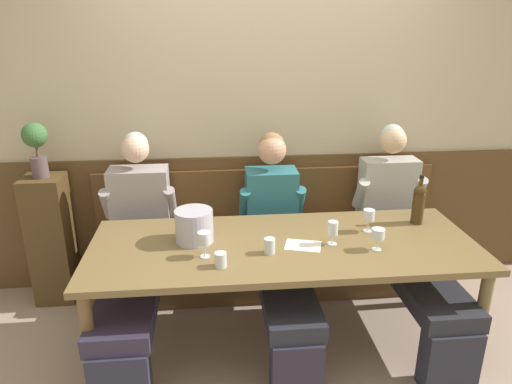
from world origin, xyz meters
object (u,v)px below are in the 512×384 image
object	(u,v)px
person_left_seat	(405,235)
ice_bucket	(194,226)
wine_bottle_green_tall	(419,203)
wine_glass_mid_right	(369,216)
person_right_seat	(278,237)
potted_plant	(36,144)
person_center_right_seat	(135,245)
wall_bench	(269,257)
water_tumbler_center	(270,246)
wine_glass_right_end	(204,239)
wine_glass_by_bottle	(333,229)
dining_table	(283,254)
wine_glass_near_bucket	(378,235)
water_tumbler_right	(221,260)

from	to	relation	value
person_left_seat	ice_bucket	bearing A→B (deg)	-170.97
wine_bottle_green_tall	wine_glass_mid_right	bearing A→B (deg)	-165.16
person_right_seat	potted_plant	world-z (taller)	potted_plant
person_left_seat	person_center_right_seat	bearing A→B (deg)	179.48
wall_bench	water_tumbler_center	size ratio (longest dim) A/B	28.74
person_left_seat	wine_glass_right_end	distance (m)	1.46
wine_glass_mid_right	wine_glass_right_end	world-z (taller)	wine_glass_right_end
wall_bench	wine_glass_mid_right	world-z (taller)	wall_bench
wine_bottle_green_tall	wine_glass_by_bottle	distance (m)	0.68
dining_table	potted_plant	distance (m)	1.85
water_tumbler_center	wine_glass_near_bucket	bearing A→B (deg)	-1.69
person_center_right_seat	wine_glass_by_bottle	size ratio (longest dim) A/B	9.08
wall_bench	person_left_seat	size ratio (longest dim) A/B	1.99
wall_bench	wine_bottle_green_tall	bearing A→B (deg)	-28.50
person_right_seat	wine_glass_right_end	xyz separation A→B (m)	(-0.48, -0.47, 0.23)
wine_glass_near_bucket	wine_glass_by_bottle	bearing A→B (deg)	157.84
ice_bucket	wine_bottle_green_tall	size ratio (longest dim) A/B	0.69
water_tumbler_right	wine_bottle_green_tall	bearing A→B (deg)	19.61
wine_bottle_green_tall	wine_glass_near_bucket	xyz separation A→B (m)	(-0.39, -0.35, -0.05)
water_tumbler_center	ice_bucket	bearing A→B (deg)	154.91
wine_bottle_green_tall	wine_glass_mid_right	xyz separation A→B (m)	(-0.36, -0.10, -0.04)
person_left_seat	water_tumbler_right	xyz separation A→B (m)	(-1.28, -0.56, 0.18)
wall_bench	water_tumbler_right	size ratio (longest dim) A/B	31.70
wall_bench	wine_glass_right_end	bearing A→B (deg)	-119.25
wine_glass_near_bucket	water_tumbler_right	bearing A→B (deg)	-172.89
wine_glass_near_bucket	wall_bench	bearing A→B (deg)	121.84
person_right_seat	wine_glass_near_bucket	bearing A→B (deg)	-42.85
person_right_seat	ice_bucket	size ratio (longest dim) A/B	5.81
wall_bench	person_right_seat	distance (m)	0.50
wine_glass_right_end	potted_plant	distance (m)	1.48
person_center_right_seat	person_right_seat	world-z (taller)	person_center_right_seat
person_left_seat	wine_glass_by_bottle	xyz separation A→B (m)	(-0.61, -0.35, 0.23)
wine_glass_near_bucket	potted_plant	world-z (taller)	potted_plant
wine_glass_by_bottle	wine_glass_mid_right	distance (m)	0.31
wine_glass_by_bottle	wine_glass_mid_right	bearing A→B (deg)	30.10
person_center_right_seat	water_tumbler_right	size ratio (longest dim) A/B	16.01
person_left_seat	wine_glass_by_bottle	distance (m)	0.74
ice_bucket	potted_plant	world-z (taller)	potted_plant
person_left_seat	wine_glass_mid_right	distance (m)	0.46
person_center_right_seat	ice_bucket	distance (m)	0.53
wine_glass_mid_right	person_center_right_seat	bearing A→B (deg)	171.99
person_center_right_seat	wine_bottle_green_tall	bearing A→B (deg)	-3.52
dining_table	wine_glass_by_bottle	bearing A→B (deg)	-8.17
water_tumbler_right	ice_bucket	bearing A→B (deg)	113.97
wine_bottle_green_tall	wine_glass_near_bucket	bearing A→B (deg)	-138.11
wine_glass_by_bottle	person_left_seat	bearing A→B (deg)	29.80
person_left_seat	dining_table	bearing A→B (deg)	-161.01
person_left_seat	wine_bottle_green_tall	bearing A→B (deg)	-77.77
wine_glass_by_bottle	ice_bucket	bearing A→B (deg)	171.50
wall_bench	wine_glass_near_bucket	xyz separation A→B (m)	(0.53, -0.85, 0.56)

